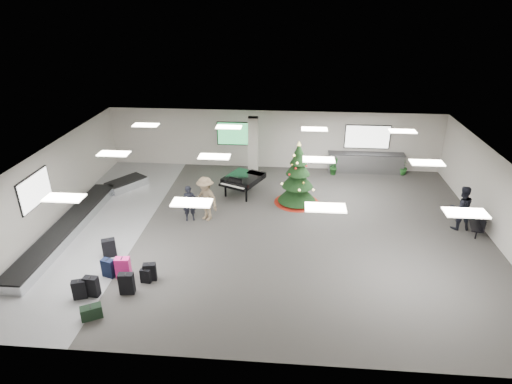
# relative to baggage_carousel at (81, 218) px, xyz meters

# --- Properties ---
(ground) EXTENTS (18.00, 18.00, 0.00)m
(ground) POSITION_rel_baggage_carousel_xyz_m (7.84, 0.08, -0.21)
(ground) COLOR #363431
(ground) RESTS_ON ground
(room_envelope) EXTENTS (18.02, 14.02, 3.21)m
(room_envelope) POSITION_rel_baggage_carousel_xyz_m (7.46, 0.75, 2.12)
(room_envelope) COLOR beige
(room_envelope) RESTS_ON ground
(baggage_carousel) EXTENTS (2.28, 9.71, 0.43)m
(baggage_carousel) POSITION_rel_baggage_carousel_xyz_m (0.00, 0.00, 0.00)
(baggage_carousel) COLOR silver
(baggage_carousel) RESTS_ON ground
(service_counter) EXTENTS (4.05, 0.65, 1.08)m
(service_counter) POSITION_rel_baggage_carousel_xyz_m (12.84, 6.73, 0.33)
(service_counter) COLOR silver
(service_counter) RESTS_ON ground
(suitcase_0) EXTENTS (0.47, 0.29, 0.73)m
(suitcase_0) POSITION_rel_baggage_carousel_xyz_m (2.56, -4.62, 0.14)
(suitcase_0) COLOR black
(suitcase_0) RESTS_ON ground
(suitcase_1) EXTENTS (0.50, 0.30, 0.76)m
(suitcase_1) POSITION_rel_baggage_carousel_xyz_m (3.64, -4.39, 0.16)
(suitcase_1) COLOR black
(suitcase_1) RESTS_ON ground
(pink_suitcase) EXTENTS (0.51, 0.32, 0.78)m
(pink_suitcase) POSITION_rel_baggage_carousel_xyz_m (3.22, -3.58, 0.17)
(pink_suitcase) COLOR #EC1E81
(pink_suitcase) RESTS_ON ground
(suitcase_3) EXTENTS (0.46, 0.31, 0.66)m
(suitcase_3) POSITION_rel_baggage_carousel_xyz_m (4.16, -3.65, 0.11)
(suitcase_3) COLOR black
(suitcase_3) RESTS_ON ground
(navy_suitcase) EXTENTS (0.49, 0.37, 0.68)m
(navy_suitcase) POSITION_rel_baggage_carousel_xyz_m (2.69, -3.56, 0.12)
(navy_suitcase) COLOR black
(navy_suitcase) RESTS_ON ground
(suitcase_5) EXTENTS (0.49, 0.36, 0.67)m
(suitcase_5) POSITION_rel_baggage_carousel_xyz_m (2.23, -4.76, 0.11)
(suitcase_5) COLOR black
(suitcase_5) RESTS_ON ground
(green_duffel) EXTENTS (0.69, 0.57, 0.43)m
(green_duffel) POSITION_rel_baggage_carousel_xyz_m (2.98, -5.63, -0.01)
(green_duffel) COLOR black
(green_duffel) RESTS_ON ground
(suitcase_7) EXTENTS (0.36, 0.21, 0.52)m
(suitcase_7) POSITION_rel_baggage_carousel_xyz_m (4.06, -3.79, 0.04)
(suitcase_7) COLOR black
(suitcase_7) RESTS_ON ground
(suitcase_8) EXTENTS (0.55, 0.45, 0.73)m
(suitcase_8) POSITION_rel_baggage_carousel_xyz_m (2.23, -2.36, 0.14)
(suitcase_8) COLOR black
(suitcase_8) RESTS_ON ground
(christmas_tree) EXTENTS (2.10, 2.10, 2.99)m
(christmas_tree) POSITION_rel_baggage_carousel_xyz_m (9.14, 2.72, 0.81)
(christmas_tree) COLOR maroon
(christmas_tree) RESTS_ON ground
(grand_piano) EXTENTS (2.12, 2.34, 1.09)m
(grand_piano) POSITION_rel_baggage_carousel_xyz_m (6.53, 3.40, 0.57)
(grand_piano) COLOR black
(grand_piano) RESTS_ON ground
(bench) EXTENTS (0.77, 1.41, 0.85)m
(bench) POSITION_rel_baggage_carousel_xyz_m (16.43, 0.56, 0.27)
(bench) COLOR black
(bench) RESTS_ON ground
(traveler_a) EXTENTS (0.65, 0.52, 1.57)m
(traveler_a) POSITION_rel_baggage_carousel_xyz_m (4.58, 0.64, 0.57)
(traveler_a) COLOR black
(traveler_a) RESTS_ON ground
(traveler_b) EXTENTS (1.46, 1.31, 1.96)m
(traveler_b) POSITION_rel_baggage_carousel_xyz_m (5.27, 0.75, 0.77)
(traveler_b) COLOR #826C50
(traveler_b) RESTS_ON ground
(traveler_bench) EXTENTS (1.00, 0.82, 1.90)m
(traveler_bench) POSITION_rel_baggage_carousel_xyz_m (15.76, 0.84, 0.74)
(traveler_bench) COLOR black
(traveler_bench) RESTS_ON ground
(potted_plant_left) EXTENTS (0.58, 0.60, 0.86)m
(potted_plant_left) POSITION_rel_baggage_carousel_xyz_m (11.13, 6.28, 0.22)
(potted_plant_left) COLOR #16451D
(potted_plant_left) RESTS_ON ground
(potted_plant_right) EXTENTS (0.64, 0.64, 0.88)m
(potted_plant_right) POSITION_rel_baggage_carousel_xyz_m (14.80, 6.58, 0.23)
(potted_plant_right) COLOR #16451D
(potted_plant_right) RESTS_ON ground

